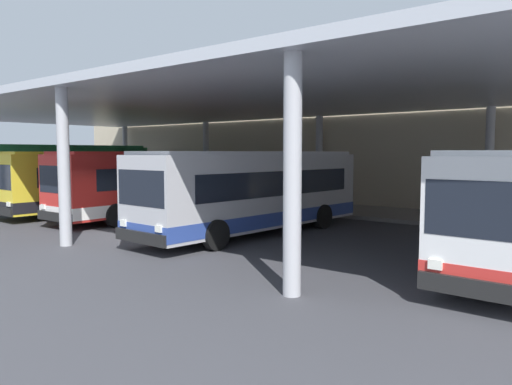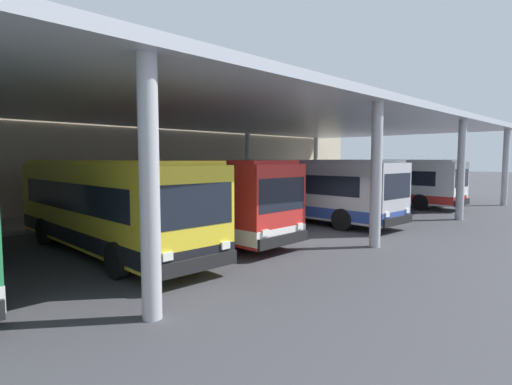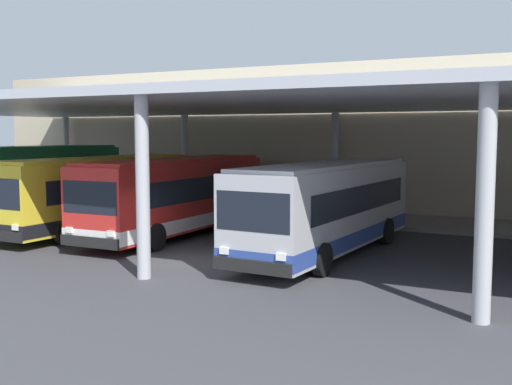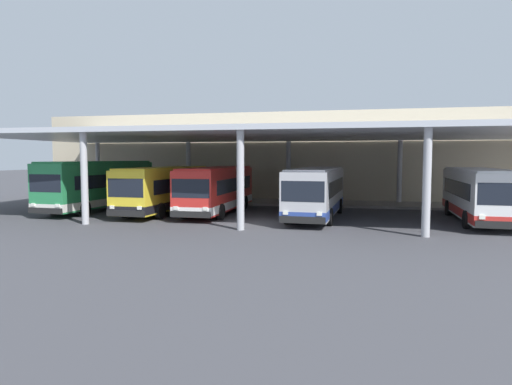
# 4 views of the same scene
# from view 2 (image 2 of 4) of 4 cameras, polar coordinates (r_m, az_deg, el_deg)

# --- Properties ---
(ground_plane) EXTENTS (200.00, 200.00, 0.00)m
(ground_plane) POSITION_cam_2_polar(r_m,az_deg,el_deg) (16.77, 8.82, -6.34)
(ground_plane) COLOR #3D3D42
(platform_kerb) EXTENTS (42.00, 4.50, 0.18)m
(platform_kerb) POSITION_cam_2_polar(r_m,az_deg,el_deg) (25.34, -13.42, -2.44)
(platform_kerb) COLOR gray
(platform_kerb) RESTS_ON ground
(station_building_facade) EXTENTS (48.00, 1.60, 7.89)m
(station_building_facade) POSITION_cam_2_polar(r_m,az_deg,el_deg) (27.95, -17.17, 6.06)
(station_building_facade) COLOR #C1B293
(station_building_facade) RESTS_ON ground
(canopy_shelter) EXTENTS (40.00, 17.00, 5.55)m
(canopy_shelter) POSITION_cam_2_polar(r_m,az_deg,el_deg) (20.25, -4.01, 10.65)
(canopy_shelter) COLOR silver
(canopy_shelter) RESTS_ON ground
(bus_second_bay) EXTENTS (2.90, 10.59, 3.17)m
(bus_second_bay) POSITION_cam_2_polar(r_m,az_deg,el_deg) (14.77, -20.33, -1.59)
(bus_second_bay) COLOR yellow
(bus_second_bay) RESTS_ON ground
(bus_middle_bay) EXTENTS (2.82, 10.56, 3.17)m
(bus_middle_bay) POSITION_cam_2_polar(r_m,az_deg,el_deg) (17.04, -9.79, -0.55)
(bus_middle_bay) COLOR red
(bus_middle_bay) RESTS_ON ground
(bus_far_bay) EXTENTS (3.03, 10.63, 3.17)m
(bus_far_bay) POSITION_cam_2_polar(r_m,az_deg,el_deg) (21.25, 6.86, 0.53)
(bus_far_bay) COLOR #B7B7BC
(bus_far_bay) RESTS_ON ground
(bus_departing) EXTENTS (2.88, 10.58, 3.17)m
(bus_departing) POSITION_cam_2_polar(r_m,az_deg,el_deg) (29.63, 17.55, 1.54)
(bus_departing) COLOR white
(bus_departing) RESTS_ON ground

